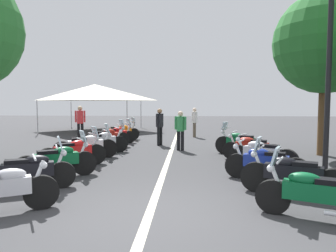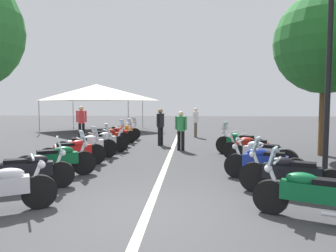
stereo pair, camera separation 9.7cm
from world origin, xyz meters
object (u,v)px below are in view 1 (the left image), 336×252
(motorcycle_left_row_0, at_px, (0,189))
(motorcycle_right_row_2, at_px, (265,163))
(motorcycle_left_row_6, at_px, (106,137))
(street_lamp_twin_globe, at_px, (330,38))
(roadside_tree_1, at_px, (325,43))
(motorcycle_left_row_1, at_px, (30,171))
(event_tent, at_px, (95,92))
(motorcycle_left_row_4, at_px, (86,145))
(motorcycle_right_row_1, at_px, (291,174))
(motorcycle_right_row_0, at_px, (314,193))
(motorcycle_left_row_8, at_px, (121,132))
(motorcycle_right_row_3, at_px, (261,154))
(bystander_2, at_px, (160,124))
(motorcycle_left_row_5, at_px, (101,142))
(bystander_0, at_px, (180,128))
(motorcycle_right_row_4, at_px, (251,148))
(motorcycle_right_row_5, at_px, (240,143))
(motorcycle_left_row_3, at_px, (74,152))
(motorcycle_left_row_7, at_px, (115,134))
(bystander_1, at_px, (194,120))
(bystander_3, at_px, (80,120))
(motorcycle_left_row_2, at_px, (58,160))

(motorcycle_left_row_0, height_order, motorcycle_right_row_2, motorcycle_right_row_2)
(motorcycle_right_row_2, bearing_deg, motorcycle_left_row_6, -21.97)
(street_lamp_twin_globe, xyz_separation_m, roadside_tree_1, (3.26, -1.25, 0.48))
(motorcycle_left_row_1, distance_m, event_tent, 15.00)
(motorcycle_left_row_4, xyz_separation_m, motorcycle_right_row_1, (-3.95, -5.67, 0.00))
(motorcycle_right_row_0, bearing_deg, motorcycle_left_row_8, -37.94)
(motorcycle_right_row_3, xyz_separation_m, bystander_2, (4.92, 3.44, 0.52))
(motorcycle_left_row_0, relative_size, event_tent, 0.29)
(motorcycle_left_row_5, height_order, roadside_tree_1, roadside_tree_1)
(motorcycle_left_row_0, distance_m, motorcycle_left_row_4, 5.39)
(motorcycle_left_row_4, xyz_separation_m, motorcycle_right_row_0, (-5.28, -5.60, -0.02))
(motorcycle_right_row_0, distance_m, street_lamp_twin_globe, 4.88)
(motorcycle_right_row_1, xyz_separation_m, bystander_0, (6.08, 2.47, 0.46))
(motorcycle_left_row_1, distance_m, motorcycle_right_row_2, 5.57)
(motorcycle_right_row_4, height_order, motorcycle_right_row_5, motorcycle_right_row_5)
(motorcycle_left_row_0, relative_size, motorcycle_left_row_3, 1.03)
(motorcycle_right_row_2, bearing_deg, motorcycle_left_row_5, -14.90)
(motorcycle_left_row_7, bearing_deg, event_tent, 83.63)
(motorcycle_left_row_4, relative_size, motorcycle_left_row_6, 1.08)
(motorcycle_left_row_3, relative_size, bystander_1, 1.04)
(motorcycle_left_row_4, relative_size, motorcycle_left_row_8, 1.11)
(motorcycle_right_row_5, bearing_deg, bystander_0, 8.69)
(bystander_1, distance_m, roadside_tree_1, 8.01)
(bystander_2, height_order, bystander_3, bystander_3)
(motorcycle_right_row_2, bearing_deg, motorcycle_left_row_0, 49.20)
(motorcycle_left_row_5, height_order, bystander_1, bystander_1)
(motorcycle_left_row_1, distance_m, motorcycle_left_row_8, 9.18)
(motorcycle_left_row_1, height_order, motorcycle_left_row_4, motorcycle_left_row_4)
(motorcycle_right_row_5, xyz_separation_m, street_lamp_twin_globe, (-3.05, -1.79, 3.16))
(bystander_3, relative_size, event_tent, 0.29)
(motorcycle_left_row_8, bearing_deg, motorcycle_left_row_6, -126.05)
(motorcycle_right_row_5, bearing_deg, motorcycle_left_row_3, 57.93)
(roadside_tree_1, bearing_deg, motorcycle_left_row_8, 64.93)
(motorcycle_left_row_7, bearing_deg, bystander_1, 9.79)
(motorcycle_right_row_0, relative_size, motorcycle_right_row_5, 1.04)
(motorcycle_right_row_1, xyz_separation_m, bystander_1, (11.03, 1.80, 0.50))
(motorcycle_left_row_8, bearing_deg, event_tent, 83.11)
(motorcycle_left_row_3, distance_m, event_tent, 12.52)
(motorcycle_left_row_3, xyz_separation_m, motorcycle_right_row_2, (-1.30, -5.38, -0.02))
(motorcycle_right_row_1, bearing_deg, motorcycle_left_row_1, 23.01)
(roadside_tree_1, bearing_deg, motorcycle_left_row_4, 98.90)
(motorcycle_right_row_1, bearing_deg, motorcycle_left_row_0, 38.12)
(motorcycle_right_row_2, bearing_deg, motorcycle_right_row_3, -78.05)
(motorcycle_right_row_2, relative_size, roadside_tree_1, 0.33)
(bystander_3, bearing_deg, motorcycle_right_row_4, 42.26)
(motorcycle_left_row_2, distance_m, motorcycle_right_row_0, 6.01)
(motorcycle_left_row_6, height_order, motorcycle_right_row_1, motorcycle_left_row_6)
(motorcycle_right_row_2, xyz_separation_m, motorcycle_right_row_5, (3.76, 0.02, 0.02))
(motorcycle_right_row_2, bearing_deg, motorcycle_right_row_5, -68.42)
(street_lamp_twin_globe, distance_m, bystander_2, 7.93)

